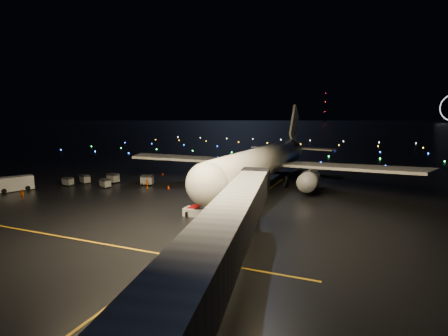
{
  "coord_description": "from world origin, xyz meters",
  "views": [
    {
      "loc": [
        27.73,
        -36.63,
        12.86
      ],
      "look_at": [
        7.68,
        12.0,
        5.0
      ],
      "focal_mm": 28.0,
      "sensor_mm": 36.0,
      "label": 1
    }
  ],
  "objects_px": {
    "crew_b": "(22,195)",
    "baggage_cart_0": "(147,180)",
    "pushback_tug": "(218,237)",
    "baggage_cart_2": "(113,178)",
    "crew_c": "(147,184)",
    "baggage_cart_4": "(68,181)",
    "belt_loader": "(201,204)",
    "baggage_cart_1": "(105,183)",
    "airliner": "(269,144)",
    "baggage_cart_3": "(85,179)",
    "service_truck": "(15,184)"
  },
  "relations": [
    {
      "from": "crew_b",
      "to": "baggage_cart_0",
      "type": "distance_m",
      "value": 20.5
    },
    {
      "from": "pushback_tug",
      "to": "baggage_cart_2",
      "type": "xyz_separation_m",
      "value": [
        -32.08,
        22.85,
        -0.07
      ]
    },
    {
      "from": "pushback_tug",
      "to": "baggage_cart_2",
      "type": "relative_size",
      "value": 1.92
    },
    {
      "from": "crew_c",
      "to": "baggage_cart_0",
      "type": "relative_size",
      "value": 0.83
    },
    {
      "from": "baggage_cart_4",
      "to": "baggage_cart_0",
      "type": "bearing_deg",
      "value": 25.78
    },
    {
      "from": "belt_loader",
      "to": "baggage_cart_4",
      "type": "height_order",
      "value": "belt_loader"
    },
    {
      "from": "baggage_cart_1",
      "to": "baggage_cart_4",
      "type": "relative_size",
      "value": 1.01
    },
    {
      "from": "baggage_cart_0",
      "to": "baggage_cart_2",
      "type": "bearing_deg",
      "value": 165.61
    },
    {
      "from": "pushback_tug",
      "to": "baggage_cart_1",
      "type": "distance_m",
      "value": 35.59
    },
    {
      "from": "airliner",
      "to": "baggage_cart_4",
      "type": "height_order",
      "value": "airliner"
    },
    {
      "from": "baggage_cart_0",
      "to": "crew_c",
      "type": "bearing_deg",
      "value": -74.88
    },
    {
      "from": "pushback_tug",
      "to": "baggage_cart_1",
      "type": "relative_size",
      "value": 2.22
    },
    {
      "from": "airliner",
      "to": "baggage_cart_0",
      "type": "bearing_deg",
      "value": -154.93
    },
    {
      "from": "crew_c",
      "to": "baggage_cart_3",
      "type": "distance_m",
      "value": 14.1
    },
    {
      "from": "pushback_tug",
      "to": "baggage_cart_1",
      "type": "xyz_separation_m",
      "value": [
        -30.33,
        18.62,
        -0.19
      ]
    },
    {
      "from": "baggage_cart_2",
      "to": "baggage_cart_0",
      "type": "bearing_deg",
      "value": 16.69
    },
    {
      "from": "airliner",
      "to": "service_truck",
      "type": "xyz_separation_m",
      "value": [
        -38.96,
        -22.32,
        -6.47
      ]
    },
    {
      "from": "crew_c",
      "to": "baggage_cart_2",
      "type": "height_order",
      "value": "crew_c"
    },
    {
      "from": "airliner",
      "to": "pushback_tug",
      "type": "bearing_deg",
      "value": -82.34
    },
    {
      "from": "baggage_cart_1",
      "to": "airliner",
      "type": "bearing_deg",
      "value": 46.06
    },
    {
      "from": "airliner",
      "to": "pushback_tug",
      "type": "xyz_separation_m",
      "value": [
        3.82,
        -32.77,
        -6.78
      ]
    },
    {
      "from": "crew_b",
      "to": "belt_loader",
      "type": "bearing_deg",
      "value": 0.59
    },
    {
      "from": "crew_c",
      "to": "service_truck",
      "type": "bearing_deg",
      "value": -74.6
    },
    {
      "from": "baggage_cart_0",
      "to": "airliner",
      "type": "bearing_deg",
      "value": 4.88
    },
    {
      "from": "pushback_tug",
      "to": "belt_loader",
      "type": "height_order",
      "value": "belt_loader"
    },
    {
      "from": "service_truck",
      "to": "baggage_cart_0",
      "type": "distance_m",
      "value": 22.32
    },
    {
      "from": "baggage_cart_2",
      "to": "crew_b",
      "type": "bearing_deg",
      "value": -91.1
    },
    {
      "from": "baggage_cart_1",
      "to": "crew_b",
      "type": "bearing_deg",
      "value": -96.39
    },
    {
      "from": "service_truck",
      "to": "baggage_cart_0",
      "type": "relative_size",
      "value": 3.16
    },
    {
      "from": "service_truck",
      "to": "baggage_cart_1",
      "type": "relative_size",
      "value": 3.8
    },
    {
      "from": "belt_loader",
      "to": "crew_b",
      "type": "relative_size",
      "value": 4.29
    },
    {
      "from": "baggage_cart_1",
      "to": "baggage_cart_0",
      "type": "bearing_deg",
      "value": 58.48
    },
    {
      "from": "crew_c",
      "to": "baggage_cart_2",
      "type": "xyz_separation_m",
      "value": [
        -9.4,
        2.26,
        -0.01
      ]
    },
    {
      "from": "crew_b",
      "to": "crew_c",
      "type": "xyz_separation_m",
      "value": [
        13.21,
        14.26,
        0.12
      ]
    },
    {
      "from": "service_truck",
      "to": "baggage_cart_4",
      "type": "distance_m",
      "value": 8.43
    },
    {
      "from": "belt_loader",
      "to": "crew_c",
      "type": "distance_m",
      "value": 20.39
    },
    {
      "from": "belt_loader",
      "to": "crew_c",
      "type": "height_order",
      "value": "belt_loader"
    },
    {
      "from": "airliner",
      "to": "baggage_cart_1",
      "type": "distance_m",
      "value": 30.85
    },
    {
      "from": "baggage_cart_1",
      "to": "baggage_cart_4",
      "type": "height_order",
      "value": "baggage_cart_1"
    },
    {
      "from": "baggage_cart_3",
      "to": "baggage_cart_4",
      "type": "bearing_deg",
      "value": -93.36
    },
    {
      "from": "service_truck",
      "to": "baggage_cart_3",
      "type": "distance_m",
      "value": 11.59
    },
    {
      "from": "crew_b",
      "to": "baggage_cart_1",
      "type": "distance_m",
      "value": 13.49
    },
    {
      "from": "belt_loader",
      "to": "baggage_cart_1",
      "type": "height_order",
      "value": "belt_loader"
    },
    {
      "from": "baggage_cart_1",
      "to": "crew_c",
      "type": "bearing_deg",
      "value": 32.39
    },
    {
      "from": "baggage_cart_0",
      "to": "baggage_cart_3",
      "type": "bearing_deg",
      "value": 175.22
    },
    {
      "from": "baggage_cart_4",
      "to": "crew_b",
      "type": "bearing_deg",
      "value": -77.69
    },
    {
      "from": "belt_loader",
      "to": "baggage_cart_1",
      "type": "distance_m",
      "value": 26.17
    },
    {
      "from": "baggage_cart_0",
      "to": "pushback_tug",
      "type": "bearing_deg",
      "value": -62.78
    },
    {
      "from": "belt_loader",
      "to": "baggage_cart_3",
      "type": "xyz_separation_m",
      "value": [
        -30.67,
        11.63,
        -0.82
      ]
    },
    {
      "from": "crew_b",
      "to": "baggage_cart_1",
      "type": "relative_size",
      "value": 0.86
    }
  ]
}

